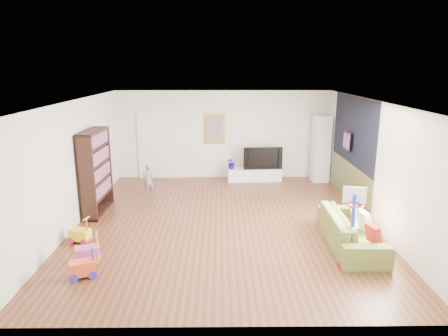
{
  "coord_description": "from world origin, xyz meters",
  "views": [
    {
      "loc": [
        -0.09,
        -8.43,
        3.41
      ],
      "look_at": [
        0.0,
        0.4,
        1.15
      ],
      "focal_mm": 32.0,
      "sensor_mm": 36.0,
      "label": 1
    }
  ],
  "objects_px": {
    "media_console": "(254,175)",
    "basketball_hoop": "(353,227)",
    "sofa": "(351,230)",
    "bookshelf": "(96,172)"
  },
  "relations": [
    {
      "from": "bookshelf",
      "to": "sofa",
      "type": "height_order",
      "value": "bookshelf"
    },
    {
      "from": "media_console",
      "to": "bookshelf",
      "type": "xyz_separation_m",
      "value": [
        -3.97,
        -2.65,
        0.8
      ]
    },
    {
      "from": "sofa",
      "to": "basketball_hoop",
      "type": "bearing_deg",
      "value": 165.32
    },
    {
      "from": "media_console",
      "to": "basketball_hoop",
      "type": "distance_m",
      "value": 5.43
    },
    {
      "from": "media_console",
      "to": "basketball_hoop",
      "type": "relative_size",
      "value": 1.2
    },
    {
      "from": "media_console",
      "to": "sofa",
      "type": "bearing_deg",
      "value": -75.28
    },
    {
      "from": "bookshelf",
      "to": "basketball_hoop",
      "type": "bearing_deg",
      "value": -25.27
    },
    {
      "from": "media_console",
      "to": "bookshelf",
      "type": "bearing_deg",
      "value": -149.67
    },
    {
      "from": "bookshelf",
      "to": "basketball_hoop",
      "type": "xyz_separation_m",
      "value": [
        5.26,
        -2.6,
        -0.31
      ]
    },
    {
      "from": "bookshelf",
      "to": "basketball_hoop",
      "type": "height_order",
      "value": "bookshelf"
    }
  ]
}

